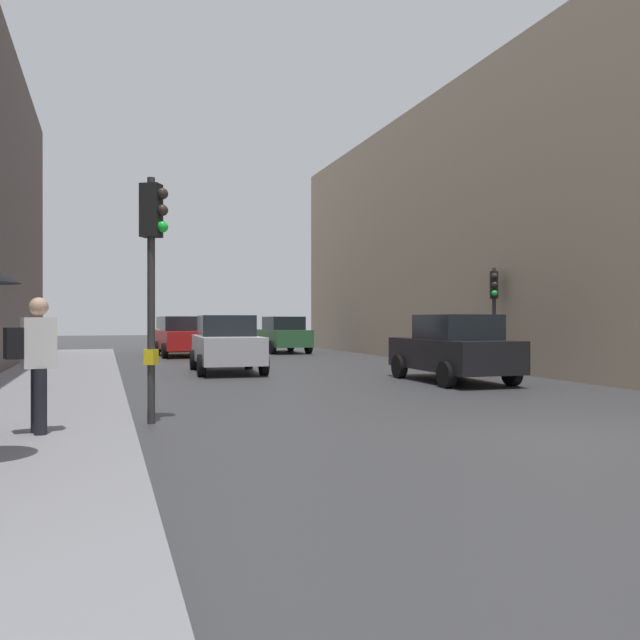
# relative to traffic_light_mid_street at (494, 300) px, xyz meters

# --- Properties ---
(ground_plane) EXTENTS (120.00, 120.00, 0.00)m
(ground_plane) POSITION_rel_traffic_light_mid_street_xyz_m (-5.30, -9.50, -2.22)
(ground_plane) COLOR #38383A
(sidewalk_kerb) EXTENTS (3.11, 40.00, 0.16)m
(sidewalk_kerb) POSITION_rel_traffic_light_mid_street_xyz_m (-12.48, -3.50, -2.14)
(sidewalk_kerb) COLOR gray
(sidewalk_kerb) RESTS_ON ground
(building_facade_right) EXTENTS (12.00, 31.18, 10.06)m
(building_facade_right) POSITION_rel_traffic_light_mid_street_xyz_m (6.31, 3.74, 2.82)
(building_facade_right) COLOR gray
(building_facade_right) RESTS_ON ground
(traffic_light_mid_street) EXTENTS (0.36, 0.45, 3.21)m
(traffic_light_mid_street) POSITION_rel_traffic_light_mid_street_xyz_m (0.00, 0.00, 0.00)
(traffic_light_mid_street) COLOR #2D2D2D
(traffic_light_mid_street) RESTS_ON ground
(traffic_light_near_right) EXTENTS (0.45, 0.36, 3.88)m
(traffic_light_near_right) POSITION_rel_traffic_light_mid_street_xyz_m (-10.60, -6.52, 0.45)
(traffic_light_near_right) COLOR #2D2D2D
(traffic_light_near_right) RESTS_ON ground
(car_green_estate) EXTENTS (2.16, 4.27, 1.76)m
(car_green_estate) POSITION_rel_traffic_light_mid_street_xyz_m (-3.07, 13.43, -1.34)
(car_green_estate) COLOR #2D6038
(car_green_estate) RESTS_ON ground
(car_yellow_taxi) EXTENTS (2.16, 4.27, 1.76)m
(car_yellow_taxi) POSITION_rel_traffic_light_mid_street_xyz_m (-7.84, 17.23, -1.34)
(car_yellow_taxi) COLOR yellow
(car_yellow_taxi) RESTS_ON ground
(car_silver_hatchback) EXTENTS (2.18, 4.28, 1.76)m
(car_silver_hatchback) POSITION_rel_traffic_light_mid_street_xyz_m (-7.74, 2.80, -1.34)
(car_silver_hatchback) COLOR #BCBCC1
(car_silver_hatchback) RESTS_ON ground
(car_dark_suv) EXTENTS (2.09, 4.24, 1.76)m
(car_dark_suv) POSITION_rel_traffic_light_mid_street_xyz_m (-2.67, -2.14, -1.34)
(car_dark_suv) COLOR black
(car_dark_suv) RESTS_ON ground
(car_red_sedan) EXTENTS (2.16, 4.27, 1.76)m
(car_red_sedan) POSITION_rel_traffic_light_mid_street_xyz_m (-8.10, 11.91, -1.34)
(car_red_sedan) COLOR red
(car_red_sedan) RESTS_ON ground
(pedestrian_with_black_backpack) EXTENTS (0.65, 0.43, 1.77)m
(pedestrian_with_black_backpack) POSITION_rel_traffic_light_mid_street_xyz_m (-12.17, -7.89, -1.05)
(pedestrian_with_black_backpack) COLOR black
(pedestrian_with_black_backpack) RESTS_ON sidewalk_kerb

